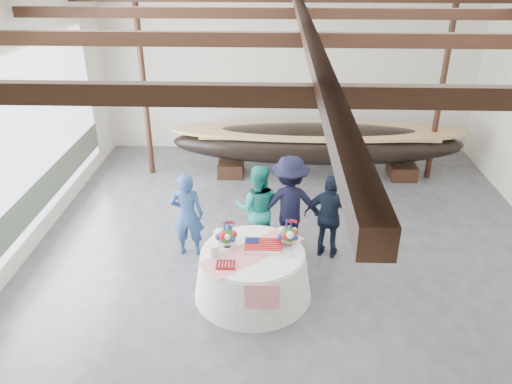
{
  "coord_description": "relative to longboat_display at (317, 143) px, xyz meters",
  "views": [
    {
      "loc": [
        -0.38,
        -7.4,
        5.36
      ],
      "look_at": [
        -0.7,
        0.77,
        1.21
      ],
      "focal_mm": 35.0,
      "sensor_mm": 36.0,
      "label": 1
    }
  ],
  "objects": [
    {
      "name": "guest_woman_teal",
      "position": [
        -1.36,
        -3.41,
        0.01
      ],
      "size": [
        0.89,
        0.72,
        1.74
      ],
      "primitive_type": "imported",
      "rotation": [
        0.0,
        0.0,
        3.07
      ],
      "color": "#1A887A",
      "rests_on": "ground"
    },
    {
      "name": "banquet_table",
      "position": [
        -1.39,
        -4.81,
        -0.44
      ],
      "size": [
        1.97,
        1.97,
        0.84
      ],
      "color": "silver",
      "rests_on": "ground"
    },
    {
      "name": "tabletop_items",
      "position": [
        -1.38,
        -4.69,
        0.13
      ],
      "size": [
        1.72,
        1.62,
        0.4
      ],
      "color": "red",
      "rests_on": "banquet_table"
    },
    {
      "name": "floor",
      "position": [
        -0.69,
        -4.19,
        -0.86
      ],
      "size": [
        10.0,
        12.0,
        0.01
      ],
      "primitive_type": "cube",
      "color": "#3D3D42",
      "rests_on": "ground"
    },
    {
      "name": "ceiling",
      "position": [
        -0.69,
        -4.19,
        3.64
      ],
      "size": [
        10.0,
        12.0,
        0.01
      ],
      "primitive_type": "cube",
      "color": "white",
      "rests_on": "wall_back"
    },
    {
      "name": "wall_back",
      "position": [
        -0.69,
        1.81,
        1.39
      ],
      "size": [
        10.0,
        0.02,
        4.5
      ],
      "primitive_type": "cube",
      "color": "silver",
      "rests_on": "ground"
    },
    {
      "name": "open_bay",
      "position": [
        -5.64,
        -3.19,
        0.97
      ],
      "size": [
        0.03,
        7.0,
        3.2
      ],
      "color": "silver",
      "rests_on": "ground"
    },
    {
      "name": "longboat_display",
      "position": [
        0.0,
        0.0,
        0.0
      ],
      "size": [
        7.18,
        1.44,
        1.35
      ],
      "color": "black",
      "rests_on": "ground"
    },
    {
      "name": "guest_woman_blue",
      "position": [
        -2.65,
        -3.63,
        -0.03
      ],
      "size": [
        0.62,
        0.42,
        1.65
      ],
      "primitive_type": "imported",
      "rotation": [
        0.0,
        0.0,
        3.18
      ],
      "color": "navy",
      "rests_on": "ground"
    },
    {
      "name": "pavilion_structure",
      "position": [
        -0.69,
        -3.45,
        3.14
      ],
      "size": [
        9.8,
        11.76,
        4.5
      ],
      "color": "black",
      "rests_on": "ground"
    },
    {
      "name": "guest_man_left",
      "position": [
        -0.76,
        -3.42,
        0.1
      ],
      "size": [
        1.29,
        0.8,
        1.93
      ],
      "primitive_type": "imported",
      "rotation": [
        0.0,
        0.0,
        3.21
      ],
      "color": "black",
      "rests_on": "ground"
    },
    {
      "name": "guest_man_right",
      "position": [
        -0.03,
        -3.61,
        -0.04
      ],
      "size": [
        1.04,
        0.67,
        1.65
      ],
      "primitive_type": "imported",
      "rotation": [
        0.0,
        0.0,
        2.83
      ],
      "color": "black",
      "rests_on": "ground"
    }
  ]
}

